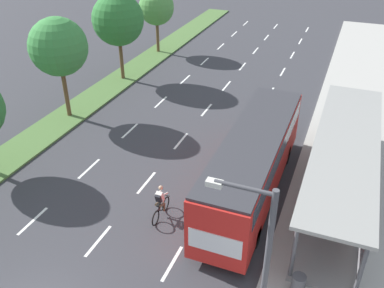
{
  "coord_description": "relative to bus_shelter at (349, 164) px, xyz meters",
  "views": [
    {
      "loc": [
        8.72,
        -6.32,
        12.92
      ],
      "look_at": [
        1.5,
        11.89,
        1.2
      ],
      "focal_mm": 39.31,
      "sensor_mm": 36.0,
      "label": 1
    }
  ],
  "objects": [
    {
      "name": "lane_divider_center",
      "position": [
        -9.53,
        6.54,
        -1.86
      ],
      "size": [
        0.14,
        47.82,
        0.01
      ],
      "color": "white",
      "rests_on": "ground"
    },
    {
      "name": "streetlight",
      "position": [
        -2.11,
        -9.74,
        2.02
      ],
      "size": [
        1.91,
        0.24,
        6.5
      ],
      "color": "#4C4C51",
      "rests_on": "sidewalk_right"
    },
    {
      "name": "median_tree_third",
      "position": [
        -17.76,
        2.23,
        2.92
      ],
      "size": [
        3.64,
        3.64,
        6.5
      ],
      "color": "brown",
      "rests_on": "median_strip"
    },
    {
      "name": "sidewalk_right",
      "position": [
        -0.28,
        8.13,
        -1.79
      ],
      "size": [
        4.5,
        52.0,
        0.15
      ],
      "primitive_type": "cube",
      "color": "#ADAAA3",
      "rests_on": "ground"
    },
    {
      "name": "median_tree_fourth",
      "position": [
        -17.69,
        9.32,
        2.91
      ],
      "size": [
        3.91,
        3.91,
        6.62
      ],
      "color": "brown",
      "rests_on": "median_strip"
    },
    {
      "name": "cyclist",
      "position": [
        -7.67,
        -4.78,
        -1.07
      ],
      "size": [
        0.46,
        1.82,
        1.71
      ],
      "color": "black",
      "rests_on": "ground"
    },
    {
      "name": "lane_divider_left",
      "position": [
        -13.03,
        6.54,
        -1.86
      ],
      "size": [
        0.14,
        47.82,
        0.01
      ],
      "color": "white",
      "rests_on": "ground"
    },
    {
      "name": "bus",
      "position": [
        -4.28,
        -1.49,
        0.2
      ],
      "size": [
        2.54,
        11.29,
        3.37
      ],
      "color": "red",
      "rests_on": "ground"
    },
    {
      "name": "trash_bin",
      "position": [
        -1.08,
        -6.92,
        -1.29
      ],
      "size": [
        0.52,
        0.52,
        0.85
      ],
      "primitive_type": "cylinder",
      "color": "#4C4C51",
      "rests_on": "sidewalk_right"
    },
    {
      "name": "median_strip",
      "position": [
        -17.83,
        8.13,
        -1.8
      ],
      "size": [
        2.6,
        52.0,
        0.12
      ],
      "primitive_type": "cube",
      "color": "#4C7038",
      "rests_on": "ground"
    },
    {
      "name": "bus_shelter",
      "position": [
        0.0,
        0.0,
        0.0
      ],
      "size": [
        2.9,
        13.43,
        2.86
      ],
      "color": "gray",
      "rests_on": "sidewalk_right"
    },
    {
      "name": "median_tree_fifth",
      "position": [
        -17.95,
        16.4,
        2.28
      ],
      "size": [
        3.16,
        3.16,
        5.63
      ],
      "color": "brown",
      "rests_on": "median_strip"
    },
    {
      "name": "lane_divider_right",
      "position": [
        -6.03,
        6.54,
        -1.86
      ],
      "size": [
        0.14,
        47.82,
        0.01
      ],
      "color": "white",
      "rests_on": "ground"
    }
  ]
}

